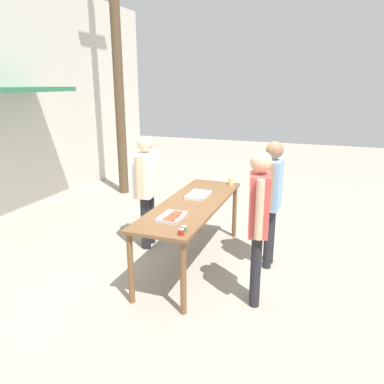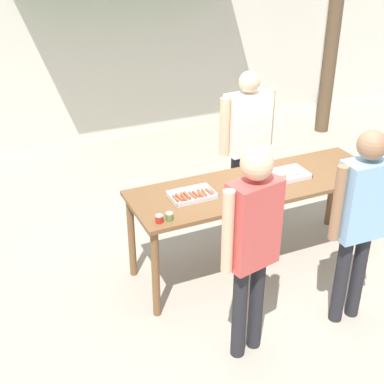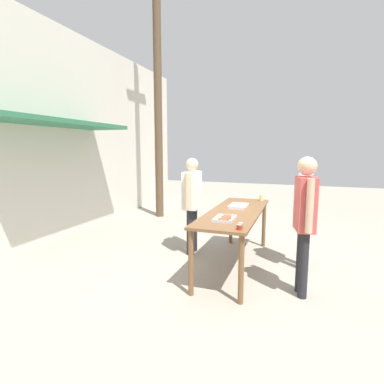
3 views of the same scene
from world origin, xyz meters
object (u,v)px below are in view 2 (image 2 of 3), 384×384
(food_tray_sausages, at_px, (192,196))
(person_server_behind_table, at_px, (247,135))
(beer_cup, at_px, (370,169))
(person_customer_holding_hotdog, at_px, (252,237))
(person_customer_with_cup, at_px, (361,212))
(condiment_jar_mustard, at_px, (159,219))
(condiment_jar_ketchup, at_px, (169,216))
(food_tray_buns, at_px, (284,176))

(food_tray_sausages, relative_size, person_server_behind_table, 0.23)
(beer_cup, xyz_separation_m, person_server_behind_table, (-0.74, 1.15, 0.05))
(person_customer_holding_hotdog, relative_size, person_customer_with_cup, 1.02)
(condiment_jar_mustard, bearing_deg, condiment_jar_ketchup, 0.88)
(person_server_behind_table, xyz_separation_m, person_customer_holding_hotdog, (-1.03, -1.90, 0.07))
(person_customer_with_cup, bearing_deg, person_server_behind_table, -89.18)
(food_tray_sausages, height_order, condiment_jar_mustard, condiment_jar_mustard)
(condiment_jar_mustard, bearing_deg, food_tray_buns, 11.65)
(condiment_jar_mustard, distance_m, person_customer_with_cup, 1.64)
(beer_cup, bearing_deg, condiment_jar_mustard, -179.80)
(food_tray_buns, bearing_deg, beer_cup, -19.36)
(condiment_jar_ketchup, xyz_separation_m, person_customer_with_cup, (1.36, -0.76, 0.12))
(food_tray_buns, height_order, condiment_jar_mustard, condiment_jar_mustard)
(condiment_jar_mustard, xyz_separation_m, person_customer_holding_hotdog, (0.45, -0.75, 0.14))
(beer_cup, bearing_deg, person_customer_holding_hotdog, -156.81)
(food_tray_sausages, bearing_deg, condiment_jar_ketchup, -139.09)
(beer_cup, height_order, person_server_behind_table, person_server_behind_table)
(food_tray_buns, xyz_separation_m, person_customer_with_cup, (0.04, -1.05, 0.14))
(food_tray_buns, relative_size, person_server_behind_table, 0.26)
(person_customer_holding_hotdog, bearing_deg, condiment_jar_ketchup, -76.24)
(food_tray_buns, height_order, beer_cup, beer_cup)
(food_tray_buns, xyz_separation_m, person_customer_holding_hotdog, (-0.96, -1.04, 0.16))
(condiment_jar_ketchup, height_order, beer_cup, beer_cup)
(condiment_jar_mustard, relative_size, person_server_behind_table, 0.04)
(condiment_jar_ketchup, xyz_separation_m, beer_cup, (2.12, 0.01, 0.02))
(food_tray_sausages, distance_m, person_customer_holding_hotdog, 1.05)
(food_tray_sausages, height_order, person_server_behind_table, person_server_behind_table)
(beer_cup, bearing_deg, person_server_behind_table, 122.83)
(condiment_jar_mustard, height_order, beer_cup, beer_cup)
(food_tray_sausages, bearing_deg, condiment_jar_mustard, -145.64)
(person_server_behind_table, bearing_deg, food_tray_sausages, -146.17)
(person_server_behind_table, xyz_separation_m, person_customer_with_cup, (-0.03, -1.91, 0.05))
(food_tray_sausages, height_order, food_tray_buns, food_tray_buns)
(condiment_jar_ketchup, bearing_deg, food_tray_buns, 12.37)
(beer_cup, height_order, person_customer_with_cup, person_customer_with_cup)
(food_tray_buns, xyz_separation_m, condiment_jar_ketchup, (-1.32, -0.29, 0.02))
(food_tray_sausages, height_order, person_customer_holding_hotdog, person_customer_holding_hotdog)
(condiment_jar_ketchup, distance_m, beer_cup, 2.12)
(condiment_jar_ketchup, height_order, person_server_behind_table, person_server_behind_table)
(beer_cup, height_order, person_customer_holding_hotdog, person_customer_holding_hotdog)
(condiment_jar_ketchup, xyz_separation_m, person_customer_holding_hotdog, (0.36, -0.75, 0.14))
(food_tray_sausages, distance_m, condiment_jar_ketchup, 0.44)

